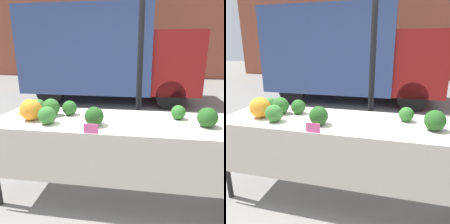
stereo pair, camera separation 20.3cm
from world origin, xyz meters
TOP-DOWN VIEW (x-y plane):
  - ground_plane at (0.00, 0.00)m, footprint 40.00×40.00m
  - building_facade at (0.00, 9.61)m, footprint 16.00×0.60m
  - tent_pole at (0.23, 0.75)m, footprint 0.07×0.07m
  - parked_truck at (-0.80, 4.37)m, footprint 4.61×2.16m
  - market_table at (0.00, -0.06)m, footprint 2.25×0.73m
  - orange_cauliflower at (-0.75, -0.10)m, footprint 0.20×0.20m
  - romanesco_head at (-0.93, 0.09)m, footprint 0.14×0.14m
  - broccoli_head_0 at (-0.83, 0.20)m, footprint 0.13×0.13m
  - broccoli_head_1 at (0.83, -0.06)m, footprint 0.17×0.17m
  - broccoli_head_2 at (0.62, 0.12)m, footprint 0.14×0.14m
  - broccoli_head_3 at (-0.13, -0.17)m, footprint 0.17×0.17m
  - broccoli_head_4 at (-0.62, 0.05)m, footprint 0.17×0.17m
  - broccoli_head_5 at (-0.56, -0.19)m, footprint 0.16×0.16m
  - broccoli_head_6 at (-0.45, 0.10)m, footprint 0.15×0.15m
  - price_sign at (-0.12, -0.35)m, footprint 0.12×0.01m

SIDE VIEW (x-z plane):
  - ground_plane at x=0.00m, z-range 0.00..0.00m
  - market_table at x=0.00m, z-range 0.31..1.14m
  - price_sign at x=-0.12m, z-range 0.83..0.91m
  - romanesco_head at x=-0.93m, z-range 0.83..0.94m
  - broccoli_head_0 at x=-0.83m, z-range 0.83..0.95m
  - broccoli_head_2 at x=0.62m, z-range 0.83..0.96m
  - broccoli_head_6 at x=-0.45m, z-range 0.83..0.98m
  - broccoli_head_5 at x=-0.56m, z-range 0.83..0.99m
  - broccoli_head_3 at x=-0.13m, z-range 0.83..1.00m
  - broccoli_head_1 at x=0.83m, z-range 0.83..1.00m
  - broccoli_head_4 at x=-0.62m, z-range 0.83..1.00m
  - orange_cauliflower at x=-0.75m, z-range 0.83..1.03m
  - tent_pole at x=0.23m, z-range 0.00..2.29m
  - parked_truck at x=-0.80m, z-range 0.08..2.56m
  - building_facade at x=0.00m, z-range 0.00..4.85m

